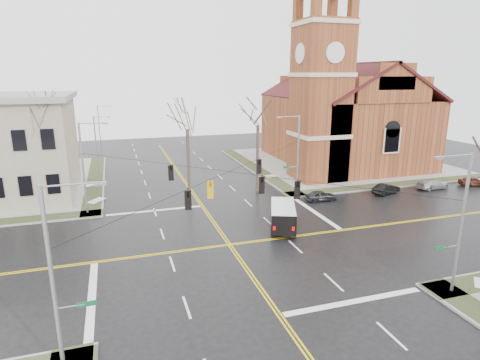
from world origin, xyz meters
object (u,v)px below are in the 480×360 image
object	(u,v)px
church	(340,109)
tree_nw_far	(44,120)
signal_pole_ne	(297,152)
parked_car_b	(386,189)
tree_nw_near	(187,124)
streetlight_north_a	(97,143)
tree_ne	(258,121)
parked_car_a	(321,196)
parked_car_c	(433,184)
signal_pole_se	(460,221)
signal_pole_sw	(56,275)
signal_pole_nw	(85,166)
parked_car_d	(473,181)
streetlight_north_b	(100,126)
cargo_van	(283,214)

from	to	relation	value
church	tree_nw_far	size ratio (longest dim) A/B	2.13
church	signal_pole_ne	size ratio (longest dim) A/B	3.06
parked_car_b	tree_nw_near	world-z (taller)	tree_nw_near
church	streetlight_north_a	bearing A→B (deg)	174.81
tree_ne	parked_car_a	bearing A→B (deg)	-46.93
parked_car_b	parked_car_c	distance (m)	6.77
signal_pole_se	signal_pole_sw	xyz separation A→B (m)	(-22.64, 0.00, 0.00)
signal_pole_nw	parked_car_d	xyz separation A→B (m)	(45.48, -3.44, -4.37)
signal_pole_nw	parked_car_c	size ratio (longest dim) A/B	2.15
parked_car_a	signal_pole_nw	bearing A→B (deg)	85.83
signal_pole_nw	parked_car_c	distance (m)	39.92
signal_pole_se	signal_pole_sw	world-z (taller)	same
signal_pole_se	parked_car_a	xyz separation A→B (m)	(1.58, 19.80, -4.36)
parked_car_d	parked_car_c	bearing A→B (deg)	105.64
parked_car_c	signal_pole_nw	bearing A→B (deg)	82.29
signal_pole_nw	parked_car_a	size ratio (longest dim) A/B	2.62
signal_pole_ne	parked_car_a	bearing A→B (deg)	-63.76
streetlight_north_b	parked_car_b	size ratio (longest dim) A/B	2.17
signal_pole_ne	tree_ne	xyz separation A→B (m)	(-3.80, 2.55, 3.44)
signal_pole_nw	signal_pole_se	distance (m)	32.28
church	tree_nw_far	distance (m)	41.05
parked_car_b	signal_pole_se	bearing A→B (deg)	135.92
streetlight_north_b	streetlight_north_a	bearing A→B (deg)	-90.00
signal_pole_ne	parked_car_b	world-z (taller)	signal_pole_ne
church	cargo_van	xyz separation A→B (m)	(-19.01, -22.42, -7.19)
signal_pole_sw	parked_car_a	bearing A→B (deg)	39.27
church	parked_car_b	size ratio (longest dim) A/B	7.45
parked_car_d	signal_pole_sw	bearing A→B (deg)	132.71
signal_pole_ne	parked_car_b	size ratio (longest dim) A/B	2.44
tree_nw_near	parked_car_b	bearing A→B (deg)	-12.10
tree_nw_near	tree_ne	size ratio (longest dim) A/B	1.00
signal_pole_ne	tree_nw_near	distance (m)	12.74
signal_pole_nw	tree_ne	size ratio (longest dim) A/B	0.78
signal_pole_ne	tree_nw_far	bearing A→B (deg)	175.81
signal_pole_nw	tree_ne	distance (m)	19.32
signal_pole_sw	tree_nw_far	xyz separation A→B (m)	(-3.35, 24.90, 4.37)
church	signal_pole_ne	xyz separation A→B (m)	(-13.44, -13.28, -3.48)
tree_nw_near	streetlight_north_a	bearing A→B (deg)	123.44
streetlight_north_b	parked_car_c	world-z (taller)	streetlight_north_b
cargo_van	signal_pole_nw	bearing A→B (deg)	173.67
parked_car_b	tree_nw_near	bearing A→B (deg)	60.92
streetlight_north_b	signal_pole_sw	bearing A→B (deg)	-90.64
church	cargo_van	bearing A→B (deg)	-130.30
signal_pole_se	cargo_van	size ratio (longest dim) A/B	1.53
streetlight_north_b	tree_nw_far	xyz separation A→B (m)	(-4.01, -34.60, 4.86)
parked_car_b	signal_pole_sw	bearing A→B (deg)	104.20
streetlight_north_b	signal_pole_ne	bearing A→B (deg)	-58.95
church	tree_ne	bearing A→B (deg)	-148.10
cargo_van	parked_car_c	distance (m)	23.31
parked_car_d	signal_pole_se	bearing A→B (deg)	150.02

